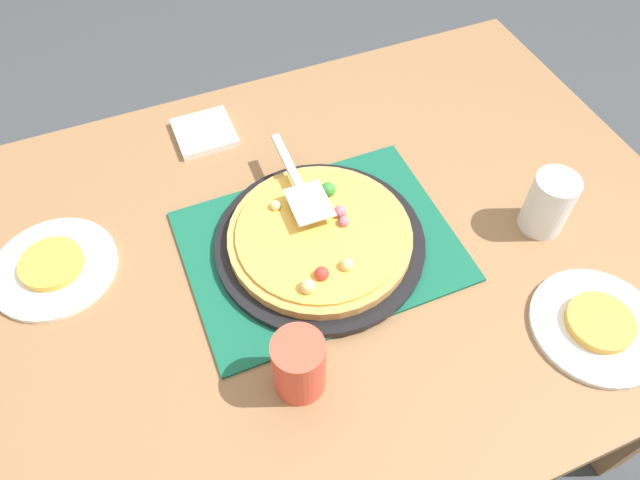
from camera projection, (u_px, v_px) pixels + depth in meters
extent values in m
plane|color=#3D4247|center=(320.00, 400.00, 1.66)|extent=(8.00, 8.00, 0.00)
cube|color=olive|center=(320.00, 251.00, 1.07)|extent=(1.40, 1.00, 0.03)
cube|color=olive|center=(21.00, 285.00, 1.47)|extent=(0.07, 0.07, 0.72)
cube|color=olive|center=(459.00, 149.00, 1.76)|extent=(0.07, 0.07, 0.72)
cube|color=#145B42|center=(320.00, 246.00, 1.05)|extent=(0.48, 0.36, 0.01)
cylinder|color=black|center=(320.00, 242.00, 1.05)|extent=(0.38, 0.38, 0.01)
cylinder|color=tan|center=(320.00, 237.00, 1.03)|extent=(0.33, 0.33, 0.02)
cylinder|color=#EAB747|center=(320.00, 232.00, 1.02)|extent=(0.30, 0.30, 0.01)
sphere|color=#338433|center=(328.00, 190.00, 1.07)|extent=(0.03, 0.03, 0.03)
sphere|color=#E5CC7F|center=(347.00, 265.00, 0.97)|extent=(0.02, 0.02, 0.02)
sphere|color=red|center=(304.00, 216.00, 1.03)|extent=(0.02, 0.02, 0.02)
sphere|color=#E5CC7F|center=(308.00, 286.00, 0.94)|extent=(0.03, 0.03, 0.03)
sphere|color=red|center=(322.00, 274.00, 0.96)|extent=(0.02, 0.02, 0.02)
sphere|color=#E5CC7F|center=(275.00, 206.00, 1.05)|extent=(0.02, 0.02, 0.02)
sphere|color=#B76675|center=(345.00, 223.00, 1.02)|extent=(0.02, 0.02, 0.02)
sphere|color=#B76675|center=(340.00, 212.00, 1.04)|extent=(0.02, 0.02, 0.02)
cylinder|color=white|center=(54.00, 268.00, 1.02)|extent=(0.22, 0.22, 0.01)
cylinder|color=white|center=(597.00, 326.00, 0.95)|extent=(0.22, 0.22, 0.01)
cylinder|color=gold|center=(51.00, 264.00, 1.01)|extent=(0.11, 0.11, 0.02)
cylinder|color=gold|center=(600.00, 322.00, 0.94)|extent=(0.11, 0.11, 0.02)
cylinder|color=#E04C38|center=(299.00, 365.00, 0.85)|extent=(0.08, 0.08, 0.12)
cylinder|color=white|center=(549.00, 203.00, 1.04)|extent=(0.08, 0.08, 0.12)
cube|color=silver|center=(310.00, 202.00, 1.03)|extent=(0.07, 0.09, 0.00)
cube|color=#B2B2B7|center=(289.00, 159.00, 1.09)|extent=(0.02, 0.14, 0.01)
cube|color=white|center=(205.00, 133.00, 1.23)|extent=(0.12, 0.12, 0.02)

